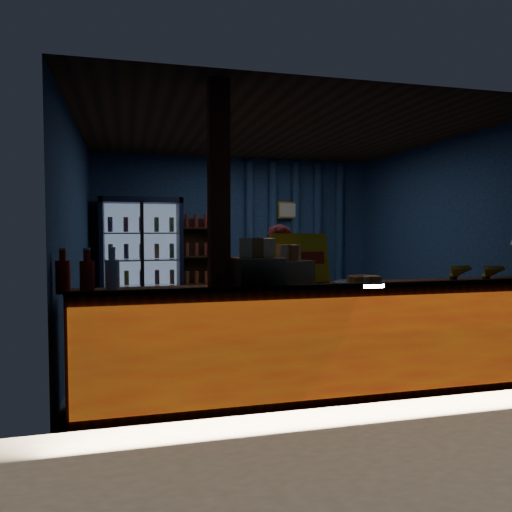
# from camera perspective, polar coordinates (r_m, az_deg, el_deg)

# --- Properties ---
(ground) EXTENTS (4.60, 4.60, 0.00)m
(ground) POSITION_cam_1_polar(r_m,az_deg,el_deg) (6.27, 2.22, -10.08)
(ground) COLOR #515154
(ground) RESTS_ON ground
(room_walls) EXTENTS (4.60, 4.60, 4.60)m
(room_walls) POSITION_cam_1_polar(r_m,az_deg,el_deg) (6.11, 2.25, 4.40)
(room_walls) COLOR navy
(room_walls) RESTS_ON ground
(counter) EXTENTS (4.40, 0.57, 0.99)m
(counter) POSITION_cam_1_polar(r_m,az_deg,el_deg) (4.42, 9.50, -9.36)
(counter) COLOR brown
(counter) RESTS_ON ground
(support_post) EXTENTS (0.16, 0.16, 2.60)m
(support_post) POSITION_cam_1_polar(r_m,az_deg,el_deg) (4.02, -4.27, 1.29)
(support_post) COLOR maroon
(support_post) RESTS_ON ground
(beverage_cooler) EXTENTS (1.20, 0.62, 1.90)m
(beverage_cooler) POSITION_cam_1_polar(r_m,az_deg,el_deg) (7.79, -12.94, -0.65)
(beverage_cooler) COLOR black
(beverage_cooler) RESTS_ON ground
(bottle_shelf) EXTENTS (0.50, 0.28, 1.60)m
(bottle_shelf) POSITION_cam_1_polar(r_m,az_deg,el_deg) (8.00, -6.86, -1.50)
(bottle_shelf) COLOR #352011
(bottle_shelf) RESTS_ON ground
(curtain_folds) EXTENTS (1.74, 0.14, 2.50)m
(curtain_folds) POSITION_cam_1_polar(r_m,az_deg,el_deg) (8.46, 4.54, 2.18)
(curtain_folds) COLOR navy
(curtain_folds) RESTS_ON room_walls
(framed_picture) EXTENTS (0.36, 0.04, 0.28)m
(framed_picture) POSITION_cam_1_polar(r_m,az_deg,el_deg) (8.37, 3.68, 5.26)
(framed_picture) COLOR gold
(framed_picture) RESTS_ON room_walls
(shopkeeper) EXTENTS (0.61, 0.47, 1.47)m
(shopkeeper) POSITION_cam_1_polar(r_m,az_deg,el_deg) (4.80, 2.88, -5.19)
(shopkeeper) COLOR maroon
(shopkeeper) RESTS_ON ground
(green_chair) EXTENTS (0.69, 0.71, 0.61)m
(green_chair) POSITION_cam_1_polar(r_m,az_deg,el_deg) (7.74, 3.23, -5.28)
(green_chair) COLOR #55A954
(green_chair) RESTS_ON ground
(side_table) EXTENTS (0.66, 0.55, 0.63)m
(side_table) POSITION_cam_1_polar(r_m,az_deg,el_deg) (7.67, 3.49, -5.67)
(side_table) COLOR #352011
(side_table) RESTS_ON ground
(yellow_sign) EXTENTS (0.56, 0.17, 0.44)m
(yellow_sign) POSITION_cam_1_polar(r_m,az_deg,el_deg) (4.43, 5.07, -0.25)
(yellow_sign) COLOR yellow
(yellow_sign) RESTS_ON counter
(soda_bottles) EXTENTS (0.46, 0.19, 0.34)m
(soda_bottles) POSITION_cam_1_polar(r_m,az_deg,el_deg) (3.89, -18.68, -2.06)
(soda_bottles) COLOR #B1200B
(soda_bottles) RESTS_ON counter
(snack_box_left) EXTENTS (0.41, 0.35, 0.40)m
(snack_box_left) POSITION_cam_1_polar(r_m,az_deg,el_deg) (4.02, 0.15, -1.67)
(snack_box_left) COLOR #9F7F4D
(snack_box_left) RESTS_ON counter
(snack_box_centre) EXTENTS (0.40, 0.37, 0.34)m
(snack_box_centre) POSITION_cam_1_polar(r_m,az_deg,el_deg) (4.23, 3.94, -1.72)
(snack_box_centre) COLOR #9F7F4D
(snack_box_centre) RESTS_ON counter
(pastry_tray) EXTENTS (0.48, 0.48, 0.08)m
(pastry_tray) POSITION_cam_1_polar(r_m,az_deg,el_deg) (4.35, 11.96, -2.90)
(pastry_tray) COLOR silver
(pastry_tray) RESTS_ON counter
(banana_bunches) EXTENTS (0.52, 0.30, 0.17)m
(banana_bunches) POSITION_cam_1_polar(r_m,az_deg,el_deg) (4.96, 23.54, -1.68)
(banana_bunches) COLOR gold
(banana_bunches) RESTS_ON counter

